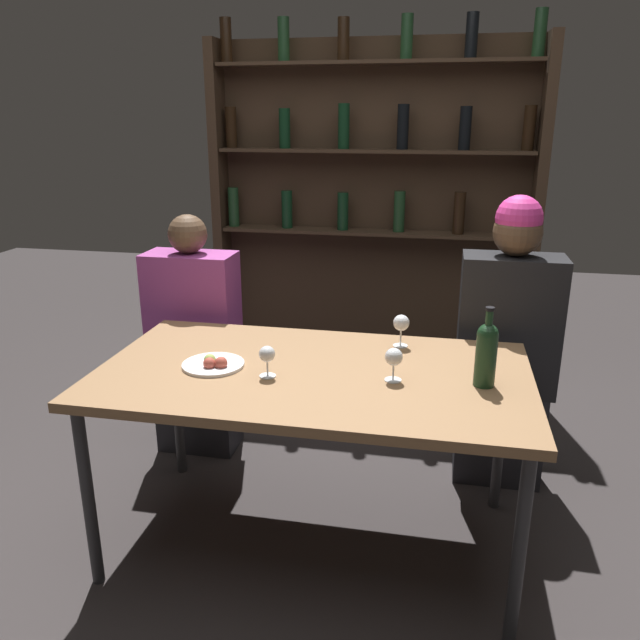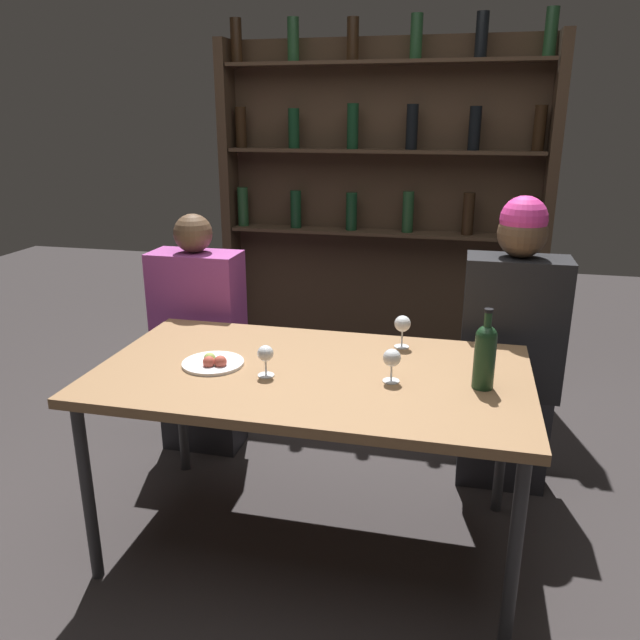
% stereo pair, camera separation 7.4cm
% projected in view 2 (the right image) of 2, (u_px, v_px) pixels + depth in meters
% --- Properties ---
extents(ground_plane, '(10.00, 10.00, 0.00)m').
position_uv_depth(ground_plane, '(313.00, 539.00, 2.52)').
color(ground_plane, '#332D2D').
extents(dining_table, '(1.58, 0.88, 0.74)m').
position_uv_depth(dining_table, '(312.00, 383.00, 2.31)').
color(dining_table, olive).
rests_on(dining_table, ground_plane).
extents(wine_rack_wall, '(1.99, 0.21, 2.18)m').
position_uv_depth(wine_rack_wall, '(381.00, 201.00, 3.82)').
color(wine_rack_wall, '#38281C').
rests_on(wine_rack_wall, ground_plane).
extents(wine_bottle, '(0.07, 0.07, 0.28)m').
position_uv_depth(wine_bottle, '(485.00, 353.00, 2.10)').
color(wine_bottle, '#19381E').
rests_on(wine_bottle, dining_table).
extents(wine_glass_0, '(0.06, 0.06, 0.12)m').
position_uv_depth(wine_glass_0, '(392.00, 359.00, 2.16)').
color(wine_glass_0, silver).
rests_on(wine_glass_0, dining_table).
extents(wine_glass_1, '(0.06, 0.06, 0.12)m').
position_uv_depth(wine_glass_1, '(265.00, 355.00, 2.21)').
color(wine_glass_1, silver).
rests_on(wine_glass_1, dining_table).
extents(wine_glass_2, '(0.07, 0.07, 0.13)m').
position_uv_depth(wine_glass_2, '(402.00, 325.00, 2.48)').
color(wine_glass_2, silver).
rests_on(wine_glass_2, dining_table).
extents(food_plate_0, '(0.23, 0.23, 0.05)m').
position_uv_depth(food_plate_0, '(213.00, 362.00, 2.32)').
color(food_plate_0, white).
rests_on(food_plate_0, dining_table).
extents(seated_person_left, '(0.43, 0.22, 1.20)m').
position_uv_depth(seated_person_left, '(200.00, 343.00, 3.09)').
color(seated_person_left, '#26262B').
rests_on(seated_person_left, ground_plane).
extents(seated_person_right, '(0.43, 0.22, 1.32)m').
position_uv_depth(seated_person_right, '(510.00, 352.00, 2.75)').
color(seated_person_right, '#26262B').
rests_on(seated_person_right, ground_plane).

